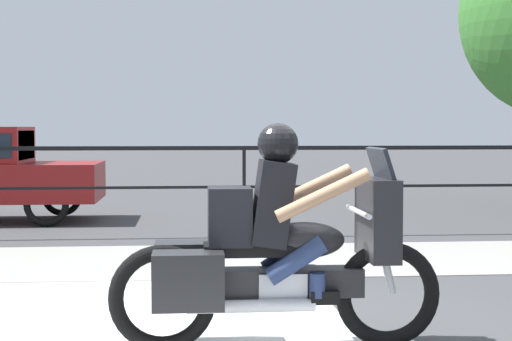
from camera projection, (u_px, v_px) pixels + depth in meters
The scene contains 4 objects.
ground_plane at pixel (295, 335), 5.97m from camera, with size 120.00×120.00×0.00m, color #424244.
sidewalk_band at pixel (256, 260), 9.35m from camera, with size 44.00×2.40×0.01m, color #99968E.
fence_railing at pixel (244, 166), 11.30m from camera, with size 36.00×0.05×1.32m.
motorcycle at pixel (275, 251), 5.54m from camera, with size 2.37×0.76×1.61m.
Camera 1 is at (-0.81, -5.84, 1.57)m, focal length 55.00 mm.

